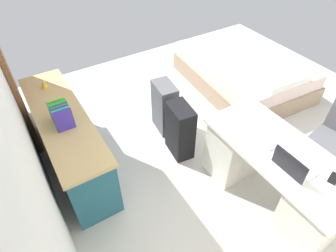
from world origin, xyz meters
TOP-DOWN VIEW (x-y plane):
  - ground_plane at (0.00, 0.00)m, footprint 5.24×5.24m
  - wall_back at (0.00, 2.12)m, footprint 4.02×0.10m
  - door_wooden at (1.46, 2.04)m, footprint 0.88×0.05m
  - desk at (-0.87, 0.21)m, footprint 1.44×0.67m
  - office_chair at (-0.95, -0.61)m, footprint 0.52×0.52m
  - credenza at (0.66, 1.74)m, footprint 1.80×0.48m
  - bed at (0.83, -1.02)m, footprint 2.00×1.54m
  - suitcase_black at (0.16, 0.59)m, footprint 0.38×0.26m
  - suitcase_spare_grey at (0.62, 0.52)m, footprint 0.38×0.26m
  - laptop at (-1.06, 0.32)m, footprint 0.31×0.22m
  - computer_mouse at (-0.80, 0.28)m, footprint 0.06×0.10m
  - cell_phone_near_laptop at (-1.30, 0.10)m, footprint 0.10×0.15m
  - book_row at (0.53, 1.74)m, footprint 0.28×0.17m
  - figurine_small at (1.22, 1.74)m, footprint 0.08×0.08m

SIDE VIEW (x-z plane):
  - ground_plane at x=0.00m, z-range 0.00..0.00m
  - bed at x=0.83m, z-range -0.05..0.53m
  - suitcase_spare_grey at x=0.62m, z-range 0.00..0.67m
  - suitcase_black at x=0.16m, z-range 0.00..0.67m
  - credenza at x=0.66m, z-range 0.00..0.73m
  - desk at x=-0.87m, z-range 0.02..0.76m
  - office_chair at x=-0.95m, z-range -0.05..0.89m
  - cell_phone_near_laptop at x=-1.30m, z-range 0.74..0.75m
  - computer_mouse at x=-0.80m, z-range 0.74..0.77m
  - figurine_small at x=1.22m, z-range 0.73..0.84m
  - laptop at x=-1.06m, z-range 0.68..0.89m
  - book_row at x=0.53m, z-range 0.72..0.96m
  - door_wooden at x=1.46m, z-range 0.00..2.04m
  - wall_back at x=0.00m, z-range 0.00..2.70m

